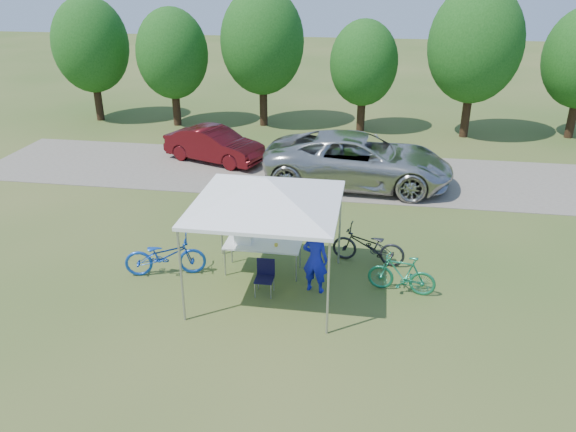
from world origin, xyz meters
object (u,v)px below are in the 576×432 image
cyclist (315,259)px  minivan (358,160)px  bike_dark (368,246)px  folding_table (263,246)px  bike_green (402,274)px  sedan (214,145)px  cooler (244,237)px  folding_chair (265,274)px  bike_blue (165,255)px

cyclist → minivan: 7.05m
bike_dark → minivan: bearing=-165.1°
folding_table → bike_green: bearing=-7.1°
bike_dark → sedan: (-5.98, 7.12, 0.18)m
cyclist → bike_green: bearing=-160.3°
cooler → bike_green: size_ratio=0.28×
folding_chair → bike_dark: size_ratio=0.44×
cyclist → bike_dark: 1.94m
cooler → minivan: size_ratio=0.07×
cyclist → minivan: size_ratio=0.26×
sedan → bike_green: bearing=-121.0°
folding_table → bike_green: size_ratio=1.19×
cyclist → minivan: (0.63, 7.02, 0.08)m
folding_table → bike_blue: (-2.28, -0.49, -0.20)m
cooler → cyclist: cyclist is taller
folding_chair → cooler: (-0.70, 0.91, 0.44)m
folding_chair → folding_table: bearing=104.1°
bike_dark → sedan: sedan is taller
bike_blue → bike_green: bearing=-104.3°
folding_chair → sedan: 9.64m
folding_table → folding_chair: bearing=-75.6°
bike_blue → sedan: bearing=-7.0°
folding_table → bike_green: bike_green is taller
cyclist → bike_blue: (-3.63, 0.18, -0.30)m
sedan → bike_blue: bearing=-151.8°
bike_dark → folding_chair: bearing=-42.6°
bike_green → minivan: 6.90m
bike_dark → folding_table: bearing=-61.7°
folding_table → minivan: bearing=72.7°
cyclist → bike_green: cyclist is taller
bike_dark → minivan: (-0.52, 5.50, 0.41)m
cooler → bike_green: 3.80m
folding_chair → bike_blue: bike_blue is taller
folding_chair → sedan: bearing=112.4°
bike_green → minivan: minivan is taller
cooler → bike_dark: size_ratio=0.24×
bike_green → folding_table: bearing=-87.7°
folding_chair → cooler: bearing=127.3°
cooler → bike_blue: cooler is taller
folding_table → minivan: size_ratio=0.29×
cooler → bike_blue: 1.93m
folding_table → cooler: size_ratio=4.22×
folding_table → bike_green: 3.32m
cyclist → bike_blue: cyclist is taller
folding_chair → bike_green: size_ratio=0.52×
folding_chair → bike_green: bearing=9.0°
folding_table → cyclist: size_ratio=1.13×
folding_table → sedan: size_ratio=0.47×
folding_table → minivan: 6.66m
folding_table → bike_dark: bearing=18.9°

